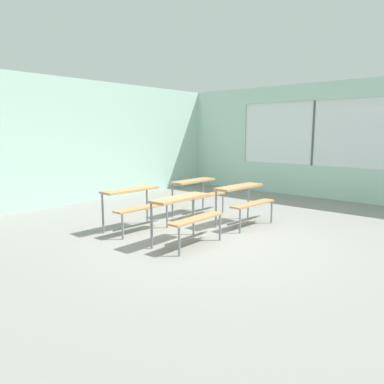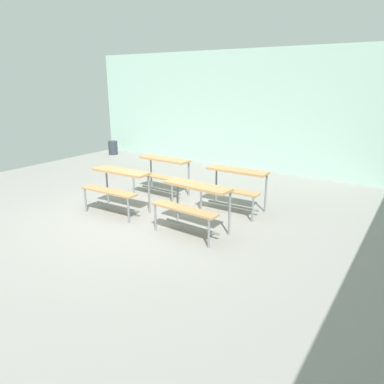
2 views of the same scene
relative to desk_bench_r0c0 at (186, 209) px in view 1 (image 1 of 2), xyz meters
The scene contains 7 objects.
ground 0.73m from the desk_bench_r0c0, 20.40° to the right, with size 10.00×9.00×0.05m, color gray.
wall_back 4.47m from the desk_bench_r0c0, 84.59° to the left, with size 10.00×0.12×3.00m, color silver.
wall_right 5.49m from the desk_bench_r0c0, ahead, with size 0.12×9.00×3.00m.
desk_bench_r0c0 is the anchor object (origin of this frame).
desk_bench_r0c1 1.60m from the desk_bench_r0c0, ahead, with size 1.13×0.65×0.74m.
desk_bench_r1c0 1.23m from the desk_bench_r0c0, 89.56° to the left, with size 1.11×0.61×0.74m.
desk_bench_r1c1 2.06m from the desk_bench_r0c0, 35.43° to the left, with size 1.11×0.60×0.74m.
Camera 1 is at (-4.56, -3.62, 1.74)m, focal length 34.62 mm.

